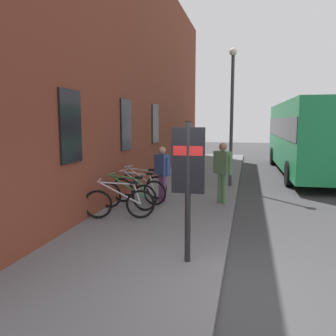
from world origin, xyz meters
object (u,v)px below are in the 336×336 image
bicycle_mid_rack (139,190)px  street_lamp (232,105)px  transit_info_sign (188,170)px  bicycle_end_of_row (119,203)px  pedestrian_near_bus (223,166)px  city_bus (307,134)px  bicycle_far_end (142,185)px  bicycle_under_window (127,195)px  pedestrian_crossing_street (162,168)px

bicycle_mid_rack → street_lamp: (3.49, -2.45, 2.57)m
bicycle_mid_rack → transit_info_sign: (-3.78, -2.12, 1.21)m
bicycle_end_of_row → bicycle_mid_rack: bearing=0.8°
pedestrian_near_bus → city_bus: bearing=-25.2°
bicycle_far_end → city_bus: city_bus is taller
bicycle_end_of_row → bicycle_under_window: bearing=8.3°
pedestrian_near_bus → street_lamp: 3.41m
bicycle_end_of_row → pedestrian_crossing_street: bearing=-16.3°
bicycle_far_end → bicycle_end_of_row: bearing=-175.7°
bicycle_end_of_row → street_lamp: bearing=-25.6°
pedestrian_crossing_street → pedestrian_near_bus: bearing=-82.5°
transit_info_sign → city_bus: size_ratio=0.23×
bicycle_under_window → pedestrian_crossing_street: size_ratio=1.07×
bicycle_mid_rack → transit_info_sign: bearing=-150.8°
pedestrian_crossing_street → street_lamp: size_ratio=0.33×
bicycle_mid_rack → bicycle_end_of_row: bearing=-179.2°
bicycle_mid_rack → pedestrian_crossing_street: pedestrian_crossing_street is taller
bicycle_under_window → pedestrian_crossing_street: bearing=-32.9°
pedestrian_near_bus → bicycle_far_end: bearing=86.6°
transit_info_sign → street_lamp: street_lamp is taller
bicycle_end_of_row → bicycle_far_end: same height
pedestrian_crossing_street → pedestrian_near_bus: (0.23, -1.76, 0.08)m
transit_info_sign → pedestrian_near_bus: 4.47m
bicycle_far_end → pedestrian_crossing_street: size_ratio=1.06×
transit_info_sign → city_bus: bearing=-17.4°
bicycle_mid_rack → pedestrian_crossing_street: (0.42, -0.61, 0.62)m
bicycle_mid_rack → street_lamp: size_ratio=0.35×
bicycle_far_end → street_lamp: street_lamp is taller
city_bus → pedestrian_near_bus: city_bus is taller
pedestrian_crossing_street → street_lamp: street_lamp is taller
bicycle_mid_rack → city_bus: bearing=-36.3°
bicycle_far_end → city_bus: size_ratio=0.17×
transit_info_sign → pedestrian_crossing_street: size_ratio=1.46×
pedestrian_near_bus → street_lamp: bearing=-1.7°
bicycle_under_window → bicycle_mid_rack: size_ratio=1.01×
city_bus → street_lamp: street_lamp is taller
city_bus → pedestrian_near_bus: size_ratio=5.95×
city_bus → pedestrian_crossing_street: (-7.42, 5.15, -0.79)m
transit_info_sign → pedestrian_near_bus: size_ratio=1.35×
bicycle_under_window → street_lamp: street_lamp is taller
bicycle_end_of_row → transit_info_sign: transit_info_sign is taller
bicycle_end_of_row → pedestrian_near_bus: (2.23, -2.34, 0.69)m
bicycle_end_of_row → bicycle_mid_rack: size_ratio=0.98×
bicycle_far_end → pedestrian_crossing_street: pedestrian_crossing_street is taller
city_bus → pedestrian_crossing_street: city_bus is taller
city_bus → pedestrian_crossing_street: bearing=145.3°
transit_info_sign → pedestrian_crossing_street: 4.50m
bicycle_under_window → transit_info_sign: bearing=-144.3°
bicycle_end_of_row → bicycle_mid_rack: (1.58, 0.02, 0.00)m
bicycle_end_of_row → pedestrian_crossing_street: pedestrian_crossing_street is taller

